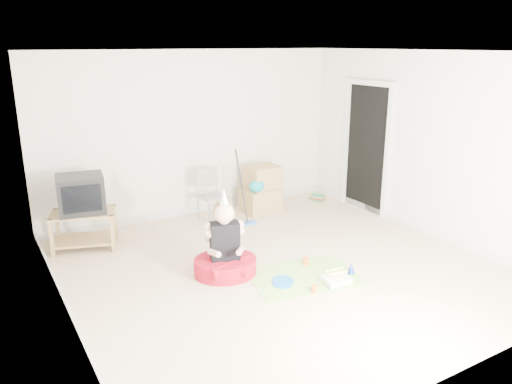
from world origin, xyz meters
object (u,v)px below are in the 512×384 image
tv_stand (84,227)px  folding_chair (213,196)px  birthday_cake (336,281)px  cardboard_boxes (261,190)px  seated_woman (225,256)px  crt_tv (81,194)px

tv_stand → folding_chair: 1.96m
birthday_cake → cardboard_boxes: bearing=77.3°
tv_stand → seated_woman: (1.26, -1.70, -0.06)m
tv_stand → folding_chair: (1.96, 0.05, 0.11)m
folding_chair → birthday_cake: 2.68m
crt_tv → cardboard_boxes: bearing=10.7°
birthday_cake → folding_chair: bearing=96.5°
crt_tv → cardboard_boxes: 2.89m
folding_chair → cardboard_boxes: (0.90, 0.04, -0.05)m
cardboard_boxes → birthday_cake: 2.76m
seated_woman → folding_chair: bearing=68.4°
folding_chair → seated_woman: size_ratio=0.78×
tv_stand → cardboard_boxes: size_ratio=1.25×
cardboard_boxes → crt_tv: bearing=-178.1°
cardboard_boxes → folding_chair: bearing=-177.4°
tv_stand → birthday_cake: (2.26, -2.58, -0.26)m
crt_tv → birthday_cake: size_ratio=1.83×
folding_chair → seated_woman: 1.89m
crt_tv → cardboard_boxes: size_ratio=0.77×
folding_chair → birthday_cake: folding_chair is taller
tv_stand → folding_chair: bearing=1.5°
folding_chair → cardboard_boxes: 0.90m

